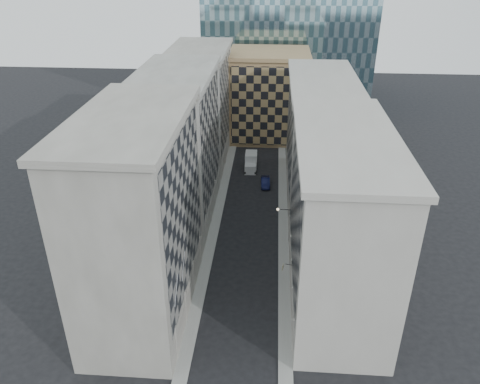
% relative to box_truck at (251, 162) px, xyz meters
% --- Properties ---
extents(ground, '(260.00, 260.00, 0.00)m').
position_rel_box_truck_xyz_m(ground, '(0.83, -50.28, -1.30)').
color(ground, black).
rests_on(ground, ground).
extents(sidewalk_west, '(1.50, 100.00, 0.15)m').
position_rel_box_truck_xyz_m(sidewalk_west, '(-4.42, -20.28, -1.23)').
color(sidewalk_west, gray).
rests_on(sidewalk_west, ground).
extents(sidewalk_east, '(1.50, 100.00, 0.15)m').
position_rel_box_truck_xyz_m(sidewalk_east, '(6.08, -20.28, -1.23)').
color(sidewalk_east, gray).
rests_on(sidewalk_east, ground).
extents(bldg_left_a, '(10.80, 22.80, 23.70)m').
position_rel_box_truck_xyz_m(bldg_left_a, '(-10.05, -39.28, 10.52)').
color(bldg_left_a, gray).
rests_on(bldg_left_a, ground).
extents(bldg_left_b, '(10.80, 22.80, 22.70)m').
position_rel_box_truck_xyz_m(bldg_left_b, '(-10.05, -17.28, 10.02)').
color(bldg_left_b, gray).
rests_on(bldg_left_b, ground).
extents(bldg_left_c, '(10.80, 22.80, 21.70)m').
position_rel_box_truck_xyz_m(bldg_left_c, '(-10.05, 4.72, 9.52)').
color(bldg_left_c, gray).
rests_on(bldg_left_c, ground).
extents(bldg_right_a, '(10.80, 26.80, 20.70)m').
position_rel_box_truck_xyz_m(bldg_right_a, '(11.71, -35.28, 9.02)').
color(bldg_right_a, '#AAA59C').
rests_on(bldg_right_a, ground).
extents(bldg_right_b, '(10.80, 28.80, 19.70)m').
position_rel_box_truck_xyz_m(bldg_right_b, '(11.72, -8.28, 8.55)').
color(bldg_right_b, '#AAA59C').
rests_on(bldg_right_b, ground).
extents(tan_block, '(16.80, 14.80, 18.80)m').
position_rel_box_truck_xyz_m(tan_block, '(2.83, 17.62, 8.13)').
color(tan_block, '#A08355').
rests_on(tan_block, ground).
extents(church_tower, '(7.20, 7.20, 51.50)m').
position_rel_box_truck_xyz_m(church_tower, '(0.83, 31.72, 25.65)').
color(church_tower, '#2B2621').
rests_on(church_tower, ground).
extents(flagpoles_left, '(0.10, 6.33, 2.33)m').
position_rel_box_truck_xyz_m(flagpoles_left, '(-5.07, -44.28, 6.70)').
color(flagpoles_left, gray).
rests_on(flagpoles_left, ground).
extents(bracket_lamp, '(1.98, 0.36, 0.36)m').
position_rel_box_truck_xyz_m(bracket_lamp, '(5.21, -26.28, 4.90)').
color(bracket_lamp, black).
rests_on(bracket_lamp, ground).
extents(box_truck, '(2.27, 5.47, 2.99)m').
position_rel_box_truck_xyz_m(box_truck, '(0.00, 0.00, 0.00)').
color(box_truck, silver).
rests_on(box_truck, ground).
extents(dark_car, '(1.78, 4.47, 1.45)m').
position_rel_box_truck_xyz_m(dark_car, '(2.97, -7.11, -0.58)').
color(dark_car, '#10153C').
rests_on(dark_car, ground).
extents(shop_sign, '(1.21, 0.71, 0.79)m').
position_rel_box_truck_xyz_m(shop_sign, '(5.79, -36.06, 2.53)').
color(shop_sign, black).
rests_on(shop_sign, ground).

